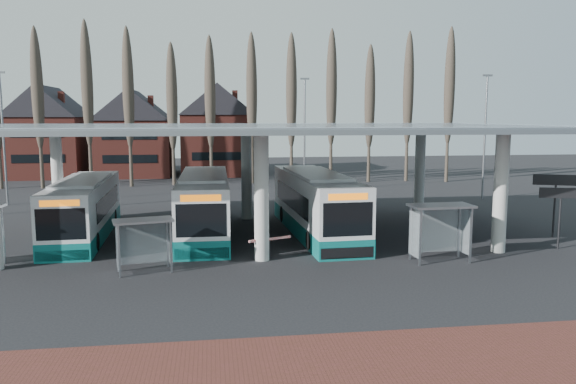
{
  "coord_description": "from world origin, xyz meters",
  "views": [
    {
      "loc": [
        -2.34,
        -23.54,
        6.8
      ],
      "look_at": [
        1.88,
        7.0,
        2.64
      ],
      "focal_mm": 35.0,
      "sensor_mm": 36.0,
      "label": 1
    }
  ],
  "objects": [
    {
      "name": "ground",
      "position": [
        0.0,
        0.0,
        0.0
      ],
      "size": [
        140.0,
        140.0,
        0.0
      ],
      "primitive_type": "plane",
      "color": "black",
      "rests_on": "ground"
    },
    {
      "name": "station_canopy",
      "position": [
        0.0,
        8.0,
        5.68
      ],
      "size": [
        32.0,
        16.0,
        6.34
      ],
      "color": "#BCBCB7",
      "rests_on": "ground"
    },
    {
      "name": "poplar_row",
      "position": [
        0.0,
        33.0,
        8.78
      ],
      "size": [
        45.1,
        1.1,
        14.5
      ],
      "color": "#473D33",
      "rests_on": "ground"
    },
    {
      "name": "townhouse_row",
      "position": [
        -15.75,
        44.0,
        5.94
      ],
      "size": [
        36.8,
        10.3,
        12.25
      ],
      "color": "maroon",
      "rests_on": "ground"
    },
    {
      "name": "lamp_post_a",
      "position": [
        -18.0,
        22.0,
        5.34
      ],
      "size": [
        0.8,
        0.16,
        10.17
      ],
      "color": "slate",
      "rests_on": "ground"
    },
    {
      "name": "lamp_post_b",
      "position": [
        6.0,
        26.0,
        5.34
      ],
      "size": [
        0.8,
        0.16,
        10.17
      ],
      "color": "slate",
      "rests_on": "ground"
    },
    {
      "name": "lamp_post_c",
      "position": [
        20.0,
        20.0,
        5.34
      ],
      "size": [
        0.8,
        0.16,
        10.17
      ],
      "color": "slate",
      "rests_on": "ground"
    },
    {
      "name": "bus_0",
      "position": [
        -9.53,
        9.26,
        1.56
      ],
      "size": [
        3.01,
        12.02,
        3.31
      ],
      "rotation": [
        0.0,
        0.0,
        0.04
      ],
      "color": "silver",
      "rests_on": "ground"
    },
    {
      "name": "bus_1",
      "position": [
        -2.77,
        9.12,
        1.67
      ],
      "size": [
        2.85,
        12.76,
        3.54
      ],
      "rotation": [
        0.0,
        0.0,
        -0.01
      ],
      "color": "silver",
      "rests_on": "ground"
    },
    {
      "name": "bus_2",
      "position": [
        3.69,
        8.34,
        1.7
      ],
      "size": [
        3.39,
        13.08,
        3.6
      ],
      "rotation": [
        0.0,
        0.0,
        0.05
      ],
      "color": "silver",
      "rests_on": "ground"
    },
    {
      "name": "shelter_1",
      "position": [
        -5.33,
        1.24,
        1.71
      ],
      "size": [
        2.76,
        1.8,
        2.36
      ],
      "rotation": [
        0.0,
        0.0,
        0.22
      ],
      "color": "gray",
      "rests_on": "ground"
    },
    {
      "name": "shelter_2",
      "position": [
        8.31,
        1.26,
        1.97
      ],
      "size": [
        2.98,
        1.59,
        2.71
      ],
      "rotation": [
        0.0,
        0.0,
        0.05
      ],
      "color": "gray",
      "rests_on": "ground"
    },
    {
      "name": "info_sign_0",
      "position": [
        15.43,
        2.7,
        2.68
      ],
      "size": [
        2.1,
        0.66,
        3.19
      ],
      "rotation": [
        0.0,
        0.0,
        -0.26
      ],
      "color": "black",
      "rests_on": "ground"
    },
    {
      "name": "info_sign_1",
      "position": [
        16.76,
        5.21,
        3.02
      ],
      "size": [
        2.28,
        1.05,
        3.59
      ],
      "rotation": [
        0.0,
        0.0,
        -0.39
      ],
      "color": "black",
      "rests_on": "ground"
    },
    {
      "name": "barrier",
      "position": [
        0.41,
        2.79,
        0.87
      ],
      "size": [
        2.11,
        1.04,
        1.13
      ],
      "rotation": [
        0.0,
        0.0,
        0.4
      ],
      "color": "black",
      "rests_on": "ground"
    }
  ]
}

